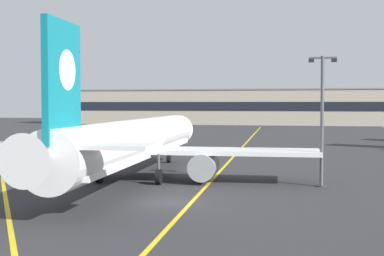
# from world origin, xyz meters

# --- Properties ---
(ground_plane) EXTENTS (400.00, 400.00, 0.00)m
(ground_plane) POSITION_xyz_m (0.00, 0.00, 0.00)
(ground_plane) COLOR #2D2D30
(taxiway_centreline) EXTENTS (7.57, 179.87, 0.01)m
(taxiway_centreline) POSITION_xyz_m (0.00, 30.00, 0.00)
(taxiway_centreline) COLOR yellow
(taxiway_centreline) RESTS_ON ground
(taxiway_lead_in_stripe) EXTENTS (32.37, 50.84, 0.01)m
(taxiway_lead_in_stripe) POSITION_xyz_m (-14.00, 2.00, 0.00)
(taxiway_lead_in_stripe) COLOR yellow
(taxiway_lead_in_stripe) RESTS_ON ground
(airliner_foreground) EXTENTS (32.18, 41.50, 11.65)m
(airliner_foreground) POSITION_xyz_m (-5.84, 9.43, 3.37)
(airliner_foreground) COLOR white
(airliner_foreground) RESTS_ON ground
(apron_lamp_post) EXTENTS (2.24, 0.90, 10.64)m
(apron_lamp_post) POSITION_xyz_m (10.16, 9.42, 5.61)
(apron_lamp_post) COLOR #515156
(apron_lamp_post) RESTS_ON ground
(safety_cone_by_nose_gear) EXTENTS (0.44, 0.44, 0.55)m
(safety_cone_by_nose_gear) POSITION_xyz_m (-3.77, 25.39, 0.26)
(safety_cone_by_nose_gear) COLOR orange
(safety_cone_by_nose_gear) RESTS_ON ground
(terminal_building) EXTENTS (152.19, 12.40, 11.49)m
(terminal_building) POSITION_xyz_m (-0.38, 138.69, 5.75)
(terminal_building) COLOR #B2A893
(terminal_building) RESTS_ON ground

